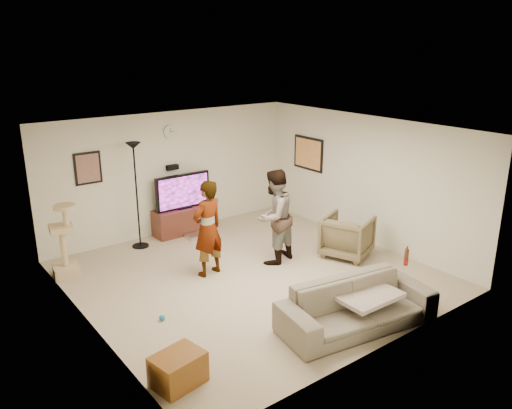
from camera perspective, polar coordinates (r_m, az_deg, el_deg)
floor at (r=8.77m, az=-0.52°, el=-8.00°), size 5.50×5.50×0.02m
ceiling at (r=8.00m, az=-0.57°, el=8.49°), size 5.50×5.50×0.02m
wall_back at (r=10.55m, az=-9.49°, el=3.52°), size 5.50×0.04×2.50m
wall_front at (r=6.44m, az=14.27°, el=-6.12°), size 5.50×0.04×2.50m
wall_left at (r=7.11m, az=-18.70°, el=-4.22°), size 0.04×5.50×2.50m
wall_right at (r=10.11m, az=12.09°, el=2.75°), size 0.04×5.50×2.50m
wall_clock at (r=10.35m, az=-9.65°, el=8.06°), size 0.26×0.04×0.26m
wall_speaker at (r=10.47m, az=-9.38°, el=4.15°), size 0.25×0.10×0.10m
picture_back at (r=9.81m, az=-18.35°, el=3.89°), size 0.42×0.03×0.52m
picture_right at (r=11.12m, az=5.89°, el=5.72°), size 0.03×0.78×0.62m
tv_stand at (r=10.68m, az=-8.06°, el=-1.74°), size 1.29×0.45×0.54m
console_box at (r=10.45m, az=-6.74°, el=-3.48°), size 0.40×0.30×0.07m
tv at (r=10.49m, az=-8.21°, el=1.49°), size 1.20×0.08×0.71m
tv_screen at (r=10.45m, az=-8.09°, el=1.44°), size 1.11×0.01×0.63m
floor_lamp at (r=9.86m, az=-13.23°, el=0.93°), size 0.32×0.32×2.05m
cat_tree at (r=9.06m, az=-20.88°, el=-3.88°), size 0.47×0.47×1.28m
person_left at (r=8.53m, az=-5.44°, el=-2.69°), size 0.67×0.50×1.66m
person_right at (r=8.99m, az=2.05°, el=-1.39°), size 0.97×0.84×1.71m
sofa at (r=7.30m, az=11.28°, el=-11.04°), size 2.34×1.23×0.65m
throw_blanket at (r=7.36m, az=12.23°, el=-9.83°), size 0.91×0.71×0.06m
beer_bottle at (r=7.84m, az=16.53°, el=-5.71°), size 0.06×0.06×0.25m
armchair at (r=9.54m, az=10.22°, el=-3.54°), size 1.08×1.07×0.76m
side_table at (r=6.23m, az=-8.74°, el=-17.82°), size 0.65×0.53×0.39m
toy_ball at (r=7.55m, az=-10.50°, el=-12.40°), size 0.08×0.08×0.08m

